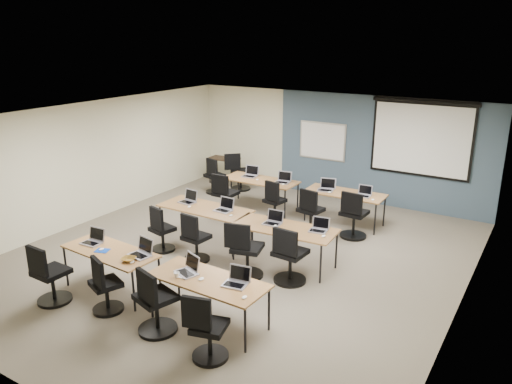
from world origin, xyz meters
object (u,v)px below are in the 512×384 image
Objects in this scene: training_table_mid_left at (205,209)px; laptop_2 at (188,269)px; training_table_back_right at (345,195)px; task_chair_9 at (274,204)px; laptop_0 at (93,240)px; laptop_6 at (273,220)px; training_table_front_right at (208,282)px; training_table_mid_right at (284,229)px; laptop_11 at (364,193)px; laptop_8 at (250,174)px; projector_screen at (422,134)px; laptop_4 at (189,199)px; task_chair_8 at (224,198)px; laptop_1 at (142,251)px; laptop_5 at (224,207)px; spare_chair_a at (239,175)px; task_chair_3 at (206,333)px; task_chair_6 at (245,254)px; whiteboard at (322,141)px; utility_table at (224,162)px; laptop_7 at (319,228)px; task_chair_10 at (310,214)px; laptop_3 at (237,280)px; task_chair_2 at (155,306)px; task_chair_4 at (161,233)px; training_table_front_left at (110,253)px; training_table_back_left at (260,181)px; task_chair_5 at (195,242)px; task_chair_7 at (289,260)px; laptop_9 at (283,180)px; task_chair_11 at (353,218)px.

laptop_2 reaches higher than training_table_mid_left.
task_chair_9 reaches higher than training_table_back_right.
laptop_6 is (2.15, 2.39, -0.00)m from laptop_0.
training_table_mid_right is at bearing 92.18° from training_table_front_right.
laptop_0 is 2.07m from laptop_2.
laptop_8 is at bearing 176.63° from laptop_11.
projector_screen reaches higher than laptop_4.
task_chair_8 is at bearing 143.55° from training_table_mid_right.
laptop_1 is at bearing -61.26° from laptop_4.
spare_chair_a reaches higher than laptop_5.
projector_screen is 2.47× the size of task_chair_3.
task_chair_6 is at bearing 63.07° from laptop_1.
task_chair_3 is 0.94× the size of task_chair_8.
laptop_2 reaches higher than laptop_6.
whiteboard is 1.49× the size of utility_table.
laptop_5 is at bearing -125.19° from training_table_back_right.
laptop_7 is (1.99, 2.43, -0.01)m from laptop_1.
laptop_5 reaches higher than training_table_mid_left.
task_chair_10 is at bearing 2.85° from task_chair_8.
laptop_3 is 4.00m from task_chair_10.
task_chair_2 reaches higher than training_table_mid_right.
laptop_8 reaches higher than laptop_0.
task_chair_4 is 2.83× the size of laptop_5.
laptop_8 is 0.34× the size of spare_chair_a.
laptop_2 is 3.27m from laptop_4.
laptop_1 reaches higher than training_table_front_left.
laptop_2 reaches higher than training_table_back_left.
training_table_front_right is at bearing -100.89° from projector_screen.
task_chair_6 is at bearing -48.10° from task_chair_8.
whiteboard is at bearing 127.49° from training_table_back_right.
training_table_front_right is at bearing -41.69° from task_chair_5.
task_chair_2 is 2.86m from task_chair_4.
laptop_1 reaches higher than training_table_mid_left.
training_table_front_left is 5.37m from training_table_back_right.
spare_chair_a reaches higher than training_table_front_right.
task_chair_7 is at bearing 76.97° from task_chair_3.
utility_table is at bearing 145.63° from laptop_9.
laptop_9 is at bearing -27.97° from utility_table.
laptop_6 reaches higher than laptop_11.
whiteboard reaches higher than training_table_front_right.
task_chair_6 is 3.17m from task_chair_8.
laptop_5 is at bearing -137.98° from task_chair_11.
task_chair_7 is at bearing 15.81° from task_chair_4.
task_chair_6 is 1.01× the size of task_chair_8.
training_table_back_left is 2.59m from laptop_11.
task_chair_9 is 2.53m from spare_chair_a.
laptop_11 is 0.29× the size of task_chair_11.
laptop_0 is at bearing -160.31° from laptop_2.
laptop_1 is 4.77m from laptop_9.
task_chair_8 is 3.08m from task_chair_11.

